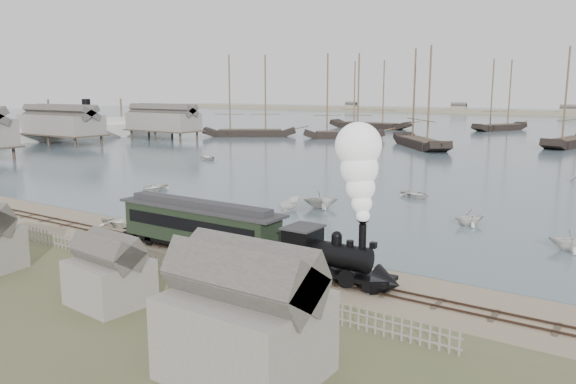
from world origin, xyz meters
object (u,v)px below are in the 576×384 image
Objects in this scene: passenger_coach at (199,224)px; beached_dinghy at (123,222)px; steamship at (87,119)px; locomotive at (352,215)px.

beached_dinghy is at bearing 168.75° from passenger_coach.
passenger_coach is at bearing -109.13° from steamship.
steamship is (-77.45, 54.39, 4.28)m from beached_dinghy.
beached_dinghy is at bearing -111.59° from steamship.
locomotive is at bearing -0.00° from passenger_coach.
locomotive reaches higher than passenger_coach.
locomotive is 12.37m from passenger_coach.
locomotive is at bearing -105.87° from steamship.
passenger_coach is 0.32× the size of steamship.
steamship is (-88.40, 56.57, 2.59)m from passenger_coach.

